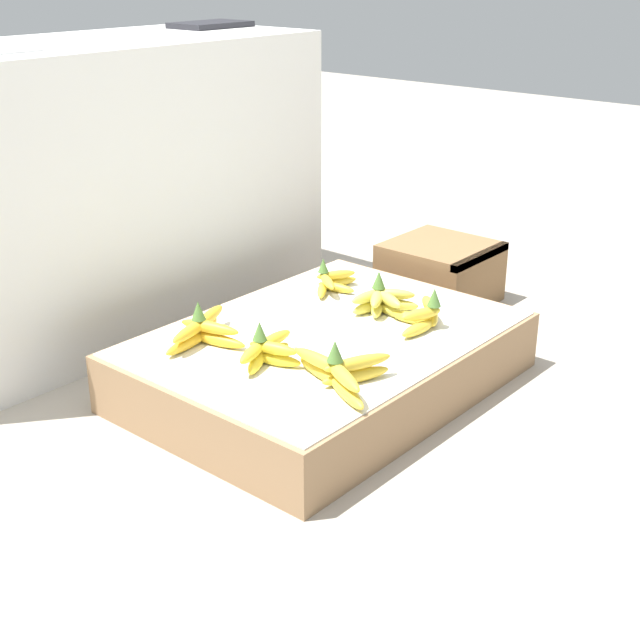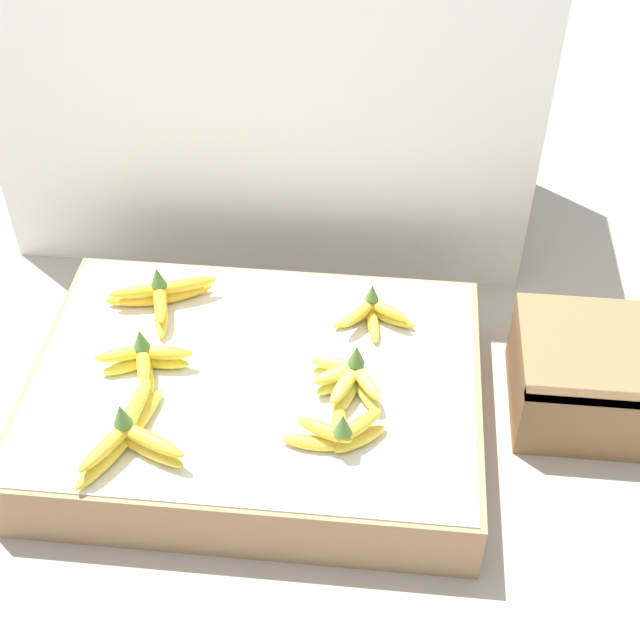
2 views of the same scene
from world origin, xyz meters
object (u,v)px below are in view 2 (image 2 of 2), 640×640
Objects in this scene: wooden_crate at (584,376)px; banana_bunch_back_midleft at (373,314)px; banana_bunch_middle_left at (145,360)px; banana_bunch_front_midleft at (339,431)px; banana_bunch_back_left at (161,296)px; banana_bunch_middle_midleft at (348,379)px; banana_bunch_front_left at (131,435)px.

wooden_crate is 1.61× the size of banana_bunch_back_midleft.
wooden_crate is 1.50× the size of banana_bunch_middle_left.
banana_bunch_back_left is at bearing 140.72° from banana_bunch_front_midleft.
banana_bunch_middle_midleft is at bearing -1.98° from banana_bunch_middle_left.
banana_bunch_middle_midleft is 0.21m from banana_bunch_back_midleft.
banana_bunch_back_left is at bearing 93.55° from banana_bunch_middle_left.
banana_bunch_front_midleft and banana_bunch_middle_midleft have the same top height.
banana_bunch_back_midleft is (0.04, 0.21, -0.01)m from banana_bunch_middle_midleft.
banana_bunch_front_left is 0.45m from banana_bunch_middle_midleft.
banana_bunch_back_left reaches higher than banana_bunch_middle_left.
banana_bunch_front_left reaches higher than banana_bunch_back_midleft.
wooden_crate is 0.61m from banana_bunch_front_midleft.
banana_bunch_front_midleft is at bearing -92.71° from banana_bunch_middle_midleft.
banana_bunch_back_midleft is at bearing -0.96° from banana_bunch_back_left.
wooden_crate is at bearing 28.95° from banana_bunch_front_midleft.
banana_bunch_front_midleft is 0.14m from banana_bunch_middle_midleft.
banana_bunch_front_midleft reaches higher than banana_bunch_back_left.
banana_bunch_front_midleft is 1.27× the size of banana_bunch_middle_midleft.
banana_bunch_middle_midleft is 0.50m from banana_bunch_back_left.
banana_bunch_front_left is at bearing -159.84° from wooden_crate.
banana_bunch_middle_left reaches higher than banana_bunch_back_midleft.
banana_bunch_front_left is at bearing -172.85° from banana_bunch_front_midleft.
banana_bunch_middle_midleft is (-0.52, -0.15, 0.09)m from wooden_crate.
wooden_crate is at bearing 20.16° from banana_bunch_front_left.
banana_bunch_front_left reaches higher than banana_bunch_middle_midleft.
banana_bunch_front_left is at bearing -85.05° from banana_bunch_back_left.
banana_bunch_back_midleft reaches higher than wooden_crate.
banana_bunch_front_midleft is (0.40, 0.05, -0.00)m from banana_bunch_front_left.
banana_bunch_front_midleft is at bearing 7.15° from banana_bunch_front_left.
banana_bunch_middle_left reaches higher than wooden_crate.
banana_bunch_back_left is at bearing 153.80° from banana_bunch_middle_midleft.
banana_bunch_front_midleft is 0.35m from banana_bunch_back_midleft.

